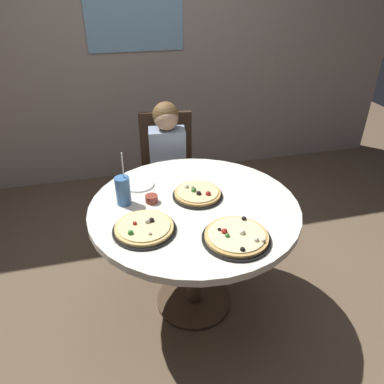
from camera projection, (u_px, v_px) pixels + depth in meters
name	position (u px, v px, depth m)	size (l,w,h in m)	color
ground_plane	(194.00, 300.00, 2.35)	(8.00, 8.00, 0.00)	brown
wall_with_window	(141.00, 25.00, 3.20)	(5.20, 0.14, 2.90)	#A8998E
dining_table	(194.00, 220.00, 2.02)	(1.15, 1.15, 0.75)	silver
chair_wooden	(167.00, 168.00, 2.82)	(0.45, 0.45, 0.95)	#382619
diner_child	(169.00, 184.00, 2.69)	(0.30, 0.43, 1.08)	#3F4766
pizza_veggie	(236.00, 237.00, 1.70)	(0.33, 0.33, 0.05)	black
pizza_cheese	(144.00, 228.00, 1.75)	(0.31, 0.31, 0.05)	black
pizza_pepperoni	(198.00, 194.00, 2.03)	(0.28, 0.28, 0.05)	black
soda_cup	(123.00, 191.00, 1.93)	(0.08, 0.08, 0.31)	#3F72B2
sauce_bowl	(152.00, 199.00, 1.98)	(0.07, 0.07, 0.04)	brown
plate_small	(139.00, 184.00, 2.14)	(0.18, 0.18, 0.01)	white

